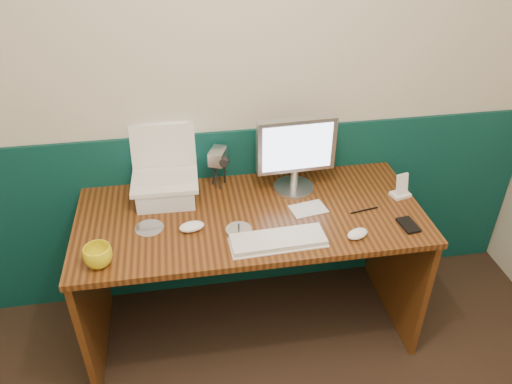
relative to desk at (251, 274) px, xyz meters
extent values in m
cube|color=beige|center=(-0.15, 0.37, 0.88)|extent=(3.50, 0.04, 2.50)
cube|color=#07332C|center=(-0.15, 0.36, 0.12)|extent=(3.48, 0.02, 1.00)
cube|color=#3C1B0A|center=(0.00, 0.00, 0.00)|extent=(1.60, 0.70, 0.75)
cube|color=silver|center=(-0.38, 0.18, 0.42)|extent=(0.27, 0.23, 0.09)
cube|color=white|center=(0.08, -0.23, 0.39)|extent=(0.41, 0.15, 0.02)
ellipsoid|color=white|center=(0.43, -0.24, 0.39)|extent=(0.12, 0.10, 0.03)
ellipsoid|color=white|center=(-0.27, -0.08, 0.39)|extent=(0.12, 0.09, 0.04)
imported|color=yellow|center=(-0.65, -0.24, 0.42)|extent=(0.14, 0.14, 0.09)
cylinder|color=silver|center=(-0.07, -0.13, 0.39)|extent=(0.12, 0.12, 0.02)
cylinder|color=#B0B5C0|center=(-0.46, -0.03, 0.38)|extent=(0.13, 0.13, 0.00)
cylinder|color=black|center=(0.53, -0.06, 0.38)|extent=(0.14, 0.03, 0.01)
cube|color=silver|center=(0.27, -0.01, 0.38)|extent=(0.18, 0.14, 0.00)
cube|color=white|center=(0.74, 0.03, 0.38)|extent=(0.10, 0.09, 0.02)
cube|color=white|center=(0.74, 0.03, 0.44)|extent=(0.07, 0.04, 0.10)
cube|color=black|center=(0.68, -0.21, 0.38)|extent=(0.08, 0.12, 0.01)
camera|label=1|loc=(-0.28, -1.84, 1.74)|focal=35.00mm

